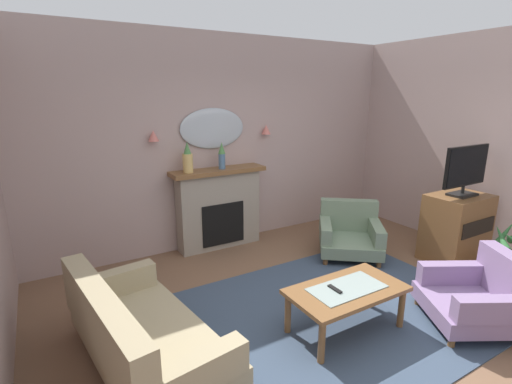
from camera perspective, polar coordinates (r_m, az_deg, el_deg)
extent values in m
cube|color=brown|center=(4.01, 13.94, -19.45)|extent=(6.63, 6.12, 0.10)
cube|color=#B29993|center=(5.51, -4.37, 7.66)|extent=(6.63, 0.10, 2.99)
cube|color=#38475B|center=(4.10, 11.95, -17.57)|extent=(3.20, 2.40, 0.01)
cube|color=gray|center=(5.42, -5.72, -2.76)|extent=(1.20, 0.28, 1.10)
cube|color=black|center=(5.39, -5.22, -4.77)|extent=(0.64, 0.12, 0.60)
cube|color=brown|center=(5.26, -5.79, 3.22)|extent=(1.36, 0.36, 0.06)
cylinder|color=tan|center=(5.04, -10.40, 4.35)|extent=(0.14, 0.14, 0.25)
cone|color=#4C8447|center=(5.01, -10.50, 6.67)|extent=(0.10, 0.10, 0.16)
cylinder|color=#4C7093|center=(5.23, -5.24, 4.70)|extent=(0.09, 0.09, 0.21)
cone|color=#4C8447|center=(5.20, -5.29, 6.72)|extent=(0.10, 0.10, 0.16)
ellipsoid|color=#B2BCC6|center=(5.31, -6.65, 9.64)|extent=(0.96, 0.06, 0.56)
cone|color=#D17066|center=(4.98, -15.44, 8.30)|extent=(0.14, 0.14, 0.14)
cone|color=#D17066|center=(5.67, 1.55, 9.55)|extent=(0.14, 0.14, 0.14)
cube|color=brown|center=(3.66, 13.72, -14.39)|extent=(1.10, 0.60, 0.04)
cube|color=#8C9E99|center=(3.65, 13.74, -14.06)|extent=(0.72, 0.36, 0.01)
cylinder|color=brown|center=(3.34, 10.02, -21.74)|extent=(0.06, 0.06, 0.40)
cylinder|color=brown|center=(3.96, 21.35, -16.29)|extent=(0.06, 0.06, 0.40)
cylinder|color=brown|center=(3.65, 4.90, -18.08)|extent=(0.06, 0.06, 0.40)
cylinder|color=brown|center=(4.22, 16.14, -13.77)|extent=(0.06, 0.06, 0.40)
cube|color=black|center=(3.58, 11.98, -14.38)|extent=(0.04, 0.16, 0.02)
cube|color=tan|center=(3.44, -15.85, -21.16)|extent=(1.06, 1.80, 0.18)
cube|color=tan|center=(3.17, -22.40, -17.95)|extent=(0.41, 1.71, 0.48)
cube|color=tan|center=(2.75, -9.13, -25.79)|extent=(0.77, 0.26, 0.24)
cube|color=tan|center=(3.97, -20.57, -12.84)|extent=(0.77, 0.26, 0.24)
cylinder|color=brown|center=(4.22, -15.54, -16.07)|extent=(0.07, 0.07, 0.10)
cylinder|color=brown|center=(4.07, -24.83, -18.31)|extent=(0.07, 0.07, 0.10)
cube|color=gray|center=(5.34, 14.15, -7.66)|extent=(1.12, 1.12, 0.16)
cube|color=gray|center=(5.55, 13.97, -3.41)|extent=(0.73, 0.62, 0.45)
cube|color=gray|center=(5.24, 10.57, -5.66)|extent=(0.56, 0.65, 0.22)
cube|color=gray|center=(5.32, 17.93, -5.82)|extent=(0.56, 0.65, 0.22)
cylinder|color=brown|center=(5.05, 10.57, -10.41)|extent=(0.06, 0.06, 0.10)
cylinder|color=brown|center=(5.13, 18.29, -10.49)|extent=(0.06, 0.06, 0.10)
cylinder|color=brown|center=(5.67, 10.26, -7.49)|extent=(0.06, 0.06, 0.10)
cylinder|color=brown|center=(5.75, 17.10, -7.63)|extent=(0.06, 0.06, 0.10)
cube|color=gray|center=(4.30, 29.87, -15.06)|extent=(1.09, 1.09, 0.16)
cube|color=gray|center=(4.35, 34.31, -10.87)|extent=(0.53, 0.78, 0.45)
cube|color=gray|center=(4.47, 27.98, -10.90)|extent=(0.70, 0.48, 0.22)
cube|color=gray|center=(3.97, 32.77, -14.91)|extent=(0.70, 0.48, 0.22)
cylinder|color=brown|center=(4.46, 23.52, -15.02)|extent=(0.06, 0.06, 0.10)
cylinder|color=brown|center=(3.96, 27.74, -19.66)|extent=(0.06, 0.06, 0.10)
cylinder|color=brown|center=(4.78, 31.18, -13.97)|extent=(0.06, 0.06, 0.10)
cube|color=brown|center=(5.66, 28.26, -4.82)|extent=(0.80, 0.56, 0.90)
cube|color=black|center=(5.50, 30.88, -4.70)|extent=(0.68, 0.02, 0.20)
cube|color=black|center=(5.53, 29.02, -0.31)|extent=(0.36, 0.24, 0.03)
cylinder|color=black|center=(5.51, 29.10, 0.34)|extent=(0.04, 0.04, 0.10)
cube|color=black|center=(5.45, 29.51, 3.49)|extent=(0.84, 0.04, 0.52)
cube|color=black|center=(5.44, 29.70, 3.45)|extent=(0.80, 0.01, 0.48)
cylinder|color=#474C56|center=(5.33, 34.09, -10.75)|extent=(0.25, 0.25, 0.22)
cylinder|color=brown|center=(5.25, 34.45, -8.49)|extent=(0.05, 0.05, 0.24)
cone|color=#2D6633|center=(5.25, 33.79, -5.35)|extent=(0.30, 0.18, 0.34)
cone|color=#2D6633|center=(5.10, 33.45, -5.86)|extent=(0.29, 0.33, 0.26)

